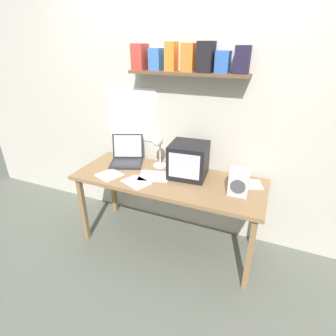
# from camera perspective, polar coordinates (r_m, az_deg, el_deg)

# --- Properties ---
(ground_plane) EXTENTS (12.00, 12.00, 0.00)m
(ground_plane) POSITION_cam_1_polar(r_m,az_deg,el_deg) (2.83, 0.00, -15.65)
(ground_plane) COLOR #5E6357
(back_wall) EXTENTS (5.60, 0.24, 2.60)m
(back_wall) POSITION_cam_1_polar(r_m,az_deg,el_deg) (2.58, 3.62, 13.10)
(back_wall) COLOR beige
(back_wall) RESTS_ON ground_plane
(corner_desk) EXTENTS (1.75, 0.66, 0.75)m
(corner_desk) POSITION_cam_1_polar(r_m,az_deg,el_deg) (2.44, 0.00, -3.48)
(corner_desk) COLOR olive
(corner_desk) RESTS_ON ground_plane
(crt_monitor) EXTENTS (0.36, 0.35, 0.31)m
(crt_monitor) POSITION_cam_1_polar(r_m,az_deg,el_deg) (2.39, 4.49, 1.72)
(crt_monitor) COLOR black
(crt_monitor) RESTS_ON corner_desk
(laptop) EXTENTS (0.41, 0.40, 0.27)m
(laptop) POSITION_cam_1_polar(r_m,az_deg,el_deg) (2.74, -8.92, 2.65)
(laptop) COLOR #232326
(laptop) RESTS_ON corner_desk
(desk_lamp) EXTENTS (0.14, 0.18, 0.34)m
(desk_lamp) POSITION_cam_1_polar(r_m,az_deg,el_deg) (2.51, -2.16, 4.70)
(desk_lamp) COLOR silver
(desk_lamp) RESTS_ON corner_desk
(juice_glass) EXTENTS (0.07, 0.07, 0.12)m
(juice_glass) POSITION_cam_1_polar(r_m,az_deg,el_deg) (2.45, 14.41, -1.13)
(juice_glass) COLOR white
(juice_glass) RESTS_ON corner_desk
(space_heater) EXTENTS (0.16, 0.13, 0.22)m
(space_heater) POSITION_cam_1_polar(r_m,az_deg,el_deg) (2.18, 15.22, -2.96)
(space_heater) COLOR silver
(space_heater) RESTS_ON corner_desk
(loose_paper_near_monitor) EXTENTS (0.29, 0.26, 0.00)m
(loose_paper_near_monitor) POSITION_cam_1_polar(r_m,az_deg,el_deg) (2.35, -6.95, -3.06)
(loose_paper_near_monitor) COLOR white
(loose_paper_near_monitor) RESTS_ON corner_desk
(open_notebook) EXTENTS (0.32, 0.28, 0.00)m
(open_notebook) POSITION_cam_1_polar(r_m,az_deg,el_deg) (2.44, -3.06, -1.74)
(open_notebook) COLOR white
(open_notebook) RESTS_ON corner_desk
(printed_handout) EXTENTS (0.27, 0.24, 0.00)m
(printed_handout) POSITION_cam_1_polar(r_m,az_deg,el_deg) (2.40, 17.06, -3.38)
(printed_handout) COLOR silver
(printed_handout) RESTS_ON corner_desk
(loose_paper_near_laptop) EXTENTS (0.26, 0.26, 0.00)m
(loose_paper_near_laptop) POSITION_cam_1_polar(r_m,az_deg,el_deg) (2.51, -12.66, -1.48)
(loose_paper_near_laptop) COLOR white
(loose_paper_near_laptop) RESTS_ON corner_desk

